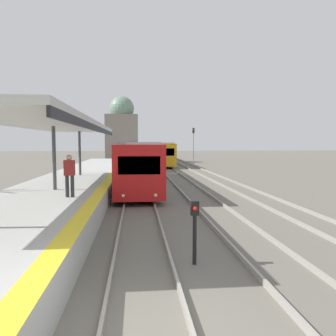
{
  "coord_description": "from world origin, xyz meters",
  "views": [
    {
      "loc": [
        -0.13,
        -4.75,
        3.04
      ],
      "look_at": [
        1.64,
        13.51,
        1.63
      ],
      "focal_mm": 35.0,
      "sensor_mm": 36.0,
      "label": 1
    }
  ],
  "objects_px": {
    "person_on_platform": "(69,173)",
    "train_near": "(137,154)",
    "signal_post_near": "(195,225)",
    "signal_mast_far": "(193,142)",
    "train_far": "(152,149)"
  },
  "relations": [
    {
      "from": "train_near",
      "to": "signal_post_near",
      "type": "relative_size",
      "value": 31.72
    },
    {
      "from": "train_near",
      "to": "train_far",
      "type": "distance_m",
      "value": 28.8
    },
    {
      "from": "signal_post_near",
      "to": "signal_mast_far",
      "type": "xyz_separation_m",
      "value": [
        6.6,
        37.78,
        2.21
      ]
    },
    {
      "from": "person_on_platform",
      "to": "train_near",
      "type": "xyz_separation_m",
      "value": [
        2.73,
        27.81,
        -0.16
      ]
    },
    {
      "from": "train_near",
      "to": "signal_post_near",
      "type": "bearing_deg",
      "value": -87.73
    },
    {
      "from": "person_on_platform",
      "to": "train_far",
      "type": "bearing_deg",
      "value": 83.92
    },
    {
      "from": "signal_post_near",
      "to": "signal_mast_far",
      "type": "distance_m",
      "value": 38.42
    },
    {
      "from": "train_far",
      "to": "signal_post_near",
      "type": "relative_size",
      "value": 39.87
    },
    {
      "from": "person_on_platform",
      "to": "signal_post_near",
      "type": "height_order",
      "value": "person_on_platform"
    },
    {
      "from": "train_far",
      "to": "signal_post_near",
      "type": "xyz_separation_m",
      "value": [
        -1.98,
        -61.51,
        -0.7
      ]
    },
    {
      "from": "train_far",
      "to": "signal_mast_far",
      "type": "distance_m",
      "value": 24.22
    },
    {
      "from": "train_near",
      "to": "signal_mast_far",
      "type": "xyz_separation_m",
      "value": [
        7.91,
        4.88,
        1.5
      ]
    },
    {
      "from": "signal_post_near",
      "to": "person_on_platform",
      "type": "bearing_deg",
      "value": 128.39
    },
    {
      "from": "signal_post_near",
      "to": "signal_mast_far",
      "type": "relative_size",
      "value": 0.31
    },
    {
      "from": "person_on_platform",
      "to": "signal_mast_far",
      "type": "relative_size",
      "value": 0.33
    }
  ]
}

